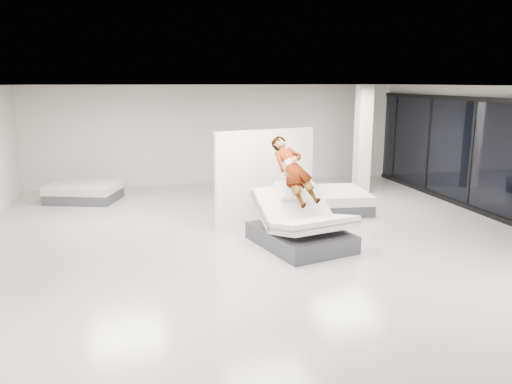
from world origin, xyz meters
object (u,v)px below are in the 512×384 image
remote (312,195)px  hero_bed (301,227)px  person (293,183)px  flat_bed_left_far (84,192)px  column (363,140)px  flat_bed_right_far (339,200)px  divider_panel (265,178)px

remote → hero_bed: bearing=172.7°
hero_bed → person: person is taller
remote → flat_bed_left_far: 7.16m
person → remote: bearing=-57.8°
flat_bed_left_far → person: bearing=-46.6°
person → column: (3.44, 4.06, 0.34)m
flat_bed_right_far → flat_bed_left_far: flat_bed_right_far is taller
remote → divider_panel: 1.71m
hero_bed → person: bearing=104.0°
person → column: column is taller
hero_bed → person: size_ratio=1.38×
flat_bed_right_far → flat_bed_left_far: 7.08m
remote → flat_bed_right_far: size_ratio=0.07×
person → column: bearing=35.7°
hero_bed → flat_bed_right_far: 3.26m
column → flat_bed_right_far: bearing=-129.6°
hero_bed → flat_bed_right_far: size_ratio=1.18×
hero_bed → column: 5.65m
hero_bed → column: (3.36, 4.38, 1.21)m
hero_bed → remote: size_ratio=16.64×
divider_panel → remote: bearing=-83.7°
flat_bed_left_far → remote: bearing=-46.4°
hero_bed → flat_bed_left_far: hero_bed is taller
flat_bed_left_far → column: 8.20m
remote → column: bearing=40.1°
flat_bed_left_far → flat_bed_right_far: bearing=-21.1°
person → hero_bed: bearing=-90.0°
remote → divider_panel: divider_panel is taller
remote → flat_bed_right_far: (1.70, 2.61, -0.81)m
hero_bed → remote: bearing=6.7°
remote → divider_panel: bearing=94.6°
hero_bed → divider_panel: bearing=101.3°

